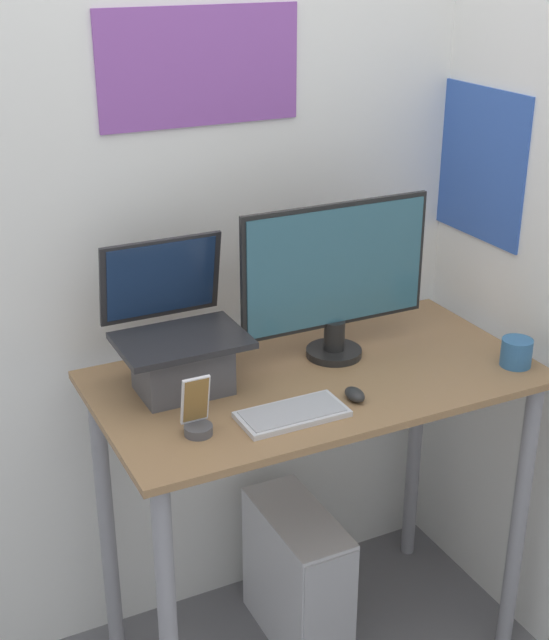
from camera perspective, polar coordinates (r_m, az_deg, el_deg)
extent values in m
cube|color=white|center=(2.53, -1.50, 7.73)|extent=(6.00, 0.05, 2.60)
cube|color=purple|center=(2.37, -4.75, 15.85)|extent=(0.55, 0.01, 0.30)
cube|color=#3359B2|center=(2.67, 13.03, 9.71)|extent=(0.01, 0.38, 0.43)
cube|color=#936D47|center=(2.34, 2.66, -3.75)|extent=(1.15, 0.62, 0.02)
cylinder|color=gray|center=(2.68, 15.35, -12.44)|extent=(0.05, 0.05, 0.91)
cylinder|color=gray|center=(2.63, -10.69, -12.74)|extent=(0.05, 0.05, 0.91)
cylinder|color=gray|center=(3.00, 8.99, -7.54)|extent=(0.05, 0.05, 0.91)
cube|color=#4C4C51|center=(2.24, -5.89, -3.03)|extent=(0.22, 0.16, 0.13)
cube|color=#262628|center=(2.21, -5.97, -1.31)|extent=(0.32, 0.22, 0.02)
cube|color=#262628|center=(2.28, -7.29, 2.65)|extent=(0.32, 0.05, 0.22)
cube|color=navy|center=(2.27, -7.24, 2.63)|extent=(0.29, 0.04, 0.20)
cylinder|color=black|center=(2.44, 3.82, -2.07)|extent=(0.15, 0.15, 0.02)
cylinder|color=black|center=(2.42, 3.85, -0.98)|extent=(0.06, 0.06, 0.08)
cube|color=black|center=(2.35, 3.92, 3.49)|extent=(0.54, 0.01, 0.34)
cube|color=#336072|center=(2.34, 4.02, 3.43)|extent=(0.52, 0.01, 0.32)
cube|color=silver|center=(2.14, 1.14, -6.05)|extent=(0.26, 0.13, 0.01)
cube|color=#A8A8AD|center=(2.13, 1.14, -5.85)|extent=(0.24, 0.11, 0.00)
ellipsoid|color=#262626|center=(2.22, 5.16, -4.77)|extent=(0.04, 0.07, 0.03)
cylinder|color=#4C4C51|center=(2.07, -4.89, -7.02)|extent=(0.07, 0.07, 0.02)
cube|color=silver|center=(2.05, -5.10, -5.11)|extent=(0.07, 0.03, 0.12)
cube|color=olive|center=(2.04, -5.05, -5.14)|extent=(0.06, 0.03, 0.11)
cube|color=silver|center=(2.77, 1.45, -16.08)|extent=(0.18, 0.40, 0.44)
cube|color=#ADADB2|center=(2.64, 3.60, -18.56)|extent=(0.17, 0.01, 0.42)
cylinder|color=#336699|center=(2.46, 15.22, -2.02)|extent=(0.08, 0.08, 0.08)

